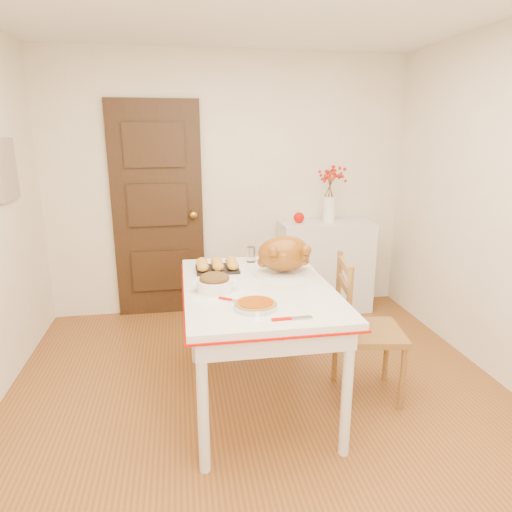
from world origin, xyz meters
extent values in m
cube|color=brown|center=(0.00, 0.00, 0.00)|extent=(3.50, 4.00, 0.00)
cube|color=white|center=(0.00, 2.00, 1.25)|extent=(3.50, 0.00, 2.50)
cube|color=#351E12|center=(-0.70, 1.97, 1.03)|extent=(0.85, 0.06, 2.06)
cube|color=#BDB492|center=(-1.73, 1.20, 1.50)|extent=(0.03, 0.35, 0.45)
cube|color=silver|center=(0.93, 1.78, 0.45)|extent=(0.91, 0.40, 0.91)
sphere|color=#C00A00|center=(0.64, 1.78, 0.96)|extent=(0.11, 0.11, 0.11)
cylinder|color=#893300|center=(-0.10, -0.11, 0.85)|extent=(0.30, 0.30, 0.05)
cylinder|color=white|center=(0.02, 0.80, 0.88)|extent=(0.08, 0.08, 0.11)
camera|label=1|loc=(-0.49, -2.40, 1.76)|focal=31.61mm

